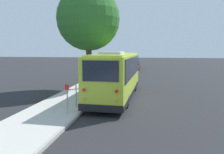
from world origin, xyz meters
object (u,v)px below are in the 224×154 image
object	(u,v)px
parked_sedan_tan	(130,72)
parked_sedan_black	(135,64)
shuttle_bus	(117,73)
sign_post_near	(67,99)
sign_post_far	(76,96)
street_tree	(89,15)
parked_sedan_maroon	(134,67)

from	to	relation	value
parked_sedan_tan	parked_sedan_black	size ratio (longest dim) A/B	0.99
shuttle_bus	sign_post_near	world-z (taller)	shuttle_bus
sign_post_near	sign_post_far	bearing A→B (deg)	0.00
shuttle_bus	parked_sedan_black	size ratio (longest dim) A/B	2.12
parked_sedan_black	street_tree	distance (m)	24.87
parked_sedan_maroon	sign_post_near	world-z (taller)	sign_post_near
shuttle_bus	sign_post_near	distance (m)	5.35
parked_sedan_tan	sign_post_far	xyz separation A→B (m)	(-16.68, 1.71, 0.22)
sign_post_far	shuttle_bus	bearing A→B (deg)	-27.71
parked_sedan_maroon	sign_post_near	bearing A→B (deg)	178.76
sign_post_near	parked_sedan_tan	bearing A→B (deg)	-5.40
shuttle_bus	parked_sedan_tan	world-z (taller)	shuttle_bus
parked_sedan_maroon	parked_sedan_black	distance (m)	7.07
parked_sedan_maroon	street_tree	distance (m)	18.14
parked_sedan_tan	parked_sedan_maroon	bearing A→B (deg)	-4.63
sign_post_near	parked_sedan_black	bearing A→B (deg)	-2.89
parked_sedan_tan	sign_post_near	distance (m)	18.16
parked_sedan_maroon	parked_sedan_black	size ratio (longest dim) A/B	0.90
parked_sedan_black	sign_post_near	world-z (taller)	sign_post_near
parked_sedan_black	parked_sedan_tan	bearing A→B (deg)	178.44
parked_sedan_maroon	sign_post_far	distance (m)	23.54
parked_sedan_black	street_tree	bearing A→B (deg)	171.93
parked_sedan_maroon	sign_post_near	size ratio (longest dim) A/B	2.75
shuttle_bus	parked_sedan_tan	xyz separation A→B (m)	(13.13, 0.16, -1.21)
shuttle_bus	sign_post_far	world-z (taller)	shuttle_bus
parked_sedan_tan	street_tree	world-z (taller)	street_tree
parked_sedan_tan	sign_post_far	distance (m)	16.77
parked_sedan_maroon	sign_post_far	bearing A→B (deg)	178.52
street_tree	sign_post_near	xyz separation A→B (m)	(-7.89, -0.97, -5.41)
shuttle_bus	sign_post_far	bearing A→B (deg)	154.08
shuttle_bus	parked_sedan_black	distance (m)	27.02
shuttle_bus	parked_sedan_tan	distance (m)	13.18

